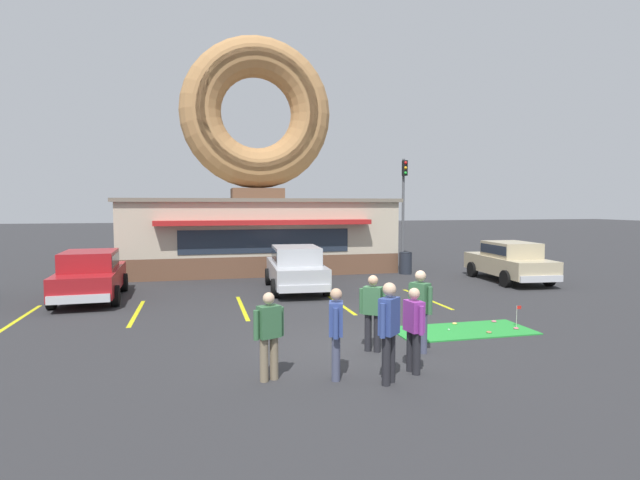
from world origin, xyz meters
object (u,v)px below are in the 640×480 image
Objects in this scene: pedestrian_leather_jacket_man at (389,327)px; trash_bin at (405,263)px; car_silver at (296,266)px; pedestrian_clipboard_woman at (373,310)px; car_red at (90,273)px; pedestrian_beanie_man at (414,326)px; pedestrian_blue_sweater_man at (336,329)px; car_champagne at (509,260)px; golf_ball at (449,330)px; pedestrian_hooded_kid at (269,332)px; putting_flag_pin at (518,311)px; pedestrian_crossing_woman at (420,307)px; traffic_light_pole at (404,194)px.

pedestrian_leather_jacket_man is 13.96m from trash_bin.
pedestrian_clipboard_woman reaches higher than car_silver.
pedestrian_clipboard_woman reaches higher than car_red.
pedestrian_beanie_man is 13.31m from trash_bin.
pedestrian_blue_sweater_man is 1.67× the size of trash_bin.
car_red reaches higher than trash_bin.
pedestrian_clipboard_woman is (0.38, 1.86, -0.09)m from pedestrian_leather_jacket_man.
golf_ball is at bearing -133.13° from car_champagne.
car_red is 10.28m from pedestrian_clipboard_woman.
putting_flag_pin is at bearing 18.51° from pedestrian_hooded_kid.
pedestrian_hooded_kid is at bearing -140.69° from car_champagne.
car_champagne is 2.89× the size of pedestrian_clipboard_woman.
pedestrian_crossing_woman reaches higher than pedestrian_blue_sweater_man.
pedestrian_crossing_woman is at bearing -17.20° from pedestrian_clipboard_woman.
pedestrian_beanie_man is (-2.09, -2.55, 0.82)m from golf_ball.
pedestrian_hooded_kid is at bearing -62.40° from car_red.
traffic_light_pole reaches higher than putting_flag_pin.
pedestrian_crossing_woman reaches higher than golf_ball.
traffic_light_pole is at bearing 91.29° from car_champagne.
trash_bin is (-3.18, 3.03, -0.37)m from car_champagne.
traffic_light_pole is (4.20, 16.98, 3.27)m from putting_flag_pin.
pedestrian_clipboard_woman is at bearing -116.72° from trash_bin.
pedestrian_blue_sweater_man is at bearing -10.22° from pedestrian_hooded_kid.
pedestrian_beanie_man is at bearing 32.57° from pedestrian_leather_jacket_man.
pedestrian_crossing_woman reaches higher than car_silver.
pedestrian_clipboard_woman reaches higher than golf_ball.
putting_flag_pin is 5.42m from pedestrian_leather_jacket_man.
golf_ball is 0.04× the size of trash_bin.
car_red is at bearing 135.09° from pedestrian_crossing_woman.
car_red is 0.80× the size of traffic_light_pole.
trash_bin reaches higher than putting_flag_pin.
pedestrian_blue_sweater_man reaches higher than putting_flag_pin.
pedestrian_leather_jacket_man reaches higher than pedestrian_hooded_kid.
car_silver reaches higher than golf_ball.
trash_bin is (7.81, 12.02, -0.36)m from pedestrian_hooded_kid.
golf_ball is 0.01× the size of car_champagne.
pedestrian_leather_jacket_man is at bearing -147.43° from pedestrian_beanie_man.
pedestrian_blue_sweater_man is 1.03× the size of pedestrian_beanie_man.
trash_bin is at bearing 67.91° from pedestrian_crossing_woman.
pedestrian_clipboard_woman is at bearing 162.80° from pedestrian_crossing_woman.
pedestrian_blue_sweater_man reaches higher than trash_bin.
car_silver is 9.23m from pedestrian_hooded_kid.
car_red is 2.95× the size of pedestrian_hooded_kid.
pedestrian_blue_sweater_man is at bearing 151.60° from pedestrian_leather_jacket_man.
pedestrian_beanie_man reaches higher than trash_bin.
traffic_light_pole is (2.95, 7.15, 3.21)m from trash_bin.
golf_ball is at bearing 47.26° from pedestrian_leather_jacket_man.
trash_bin is (5.44, 10.81, -0.40)m from pedestrian_clipboard_woman.
car_silver is 2.97× the size of pedestrian_hooded_kid.
putting_flag_pin is at bearing -103.90° from traffic_light_pole.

